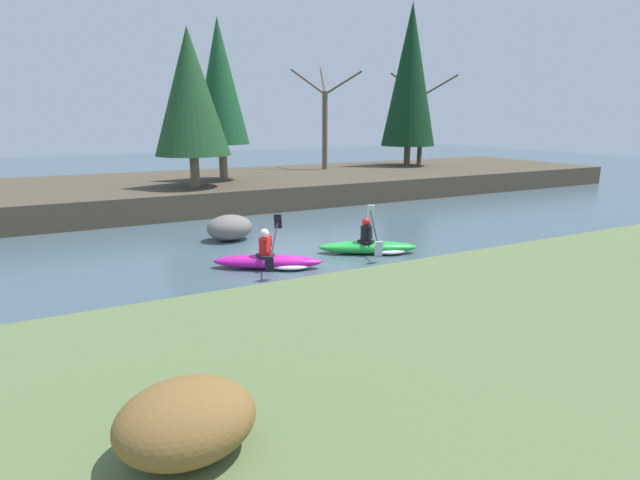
% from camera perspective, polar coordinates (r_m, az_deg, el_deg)
% --- Properties ---
extents(ground_plane, '(90.00, 90.00, 0.00)m').
position_cam_1_polar(ground_plane, '(13.81, -3.11, -1.54)').
color(ground_plane, '#425660').
extents(riverbank_near, '(44.00, 6.30, 0.74)m').
position_cam_1_polar(riverbank_near, '(8.03, 19.25, -11.02)').
color(riverbank_near, '#5B7042').
rests_on(riverbank_near, ground).
extents(riverbank_far, '(44.00, 9.16, 0.96)m').
position_cam_1_polar(riverbank_far, '(23.44, -13.78, 5.59)').
color(riverbank_far, '#4C4233').
rests_on(riverbank_far, ground).
extents(conifer_tree_far_left, '(2.94, 2.94, 6.06)m').
position_cam_1_polar(conifer_tree_far_left, '(20.60, -14.62, 16.00)').
color(conifer_tree_far_left, '#7A664C').
rests_on(conifer_tree_far_left, riverbank_far).
extents(conifer_tree_left, '(2.39, 2.39, 6.84)m').
position_cam_1_polar(conifer_tree_left, '(22.84, -11.40, 17.25)').
color(conifer_tree_left, '#7A664C').
rests_on(conifer_tree_left, riverbank_far).
extents(conifer_tree_mid_left, '(3.06, 3.06, 8.92)m').
position_cam_1_polar(conifer_tree_mid_left, '(29.94, 10.28, 18.00)').
color(conifer_tree_mid_left, brown).
rests_on(conifer_tree_mid_left, riverbank_far).
extents(bare_tree_upstream, '(3.01, 2.97, 5.40)m').
position_cam_1_polar(bare_tree_upstream, '(27.34, 0.55, 13.44)').
color(bare_tree_upstream, brown).
rests_on(bare_tree_upstream, riverbank_far).
extents(bare_tree_mid_upstream, '(3.04, 3.00, 5.46)m').
position_cam_1_polar(bare_tree_mid_upstream, '(30.84, 11.43, 13.26)').
color(bare_tree_mid_upstream, brown).
rests_on(bare_tree_mid_upstream, riverbank_far).
extents(shrub_clump_nearest, '(1.23, 1.03, 0.67)m').
position_cam_1_polar(shrub_clump_nearest, '(4.75, -15.05, -19.27)').
color(shrub_clump_nearest, brown).
rests_on(shrub_clump_nearest, riverbank_near).
extents(kayaker_lead, '(2.68, 1.93, 1.20)m').
position_cam_1_polar(kayaker_lead, '(13.83, 5.93, -0.72)').
color(kayaker_lead, green).
rests_on(kayaker_lead, ground).
extents(kayaker_middle, '(2.65, 1.95, 1.20)m').
position_cam_1_polar(kayaker_middle, '(12.44, -5.52, -2.35)').
color(kayaker_middle, '#C61999').
rests_on(kayaker_middle, ground).
extents(boulder_midstream, '(1.39, 1.09, 0.79)m').
position_cam_1_polar(boulder_midstream, '(15.45, -10.28, 1.40)').
color(boulder_midstream, slate).
rests_on(boulder_midstream, ground).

